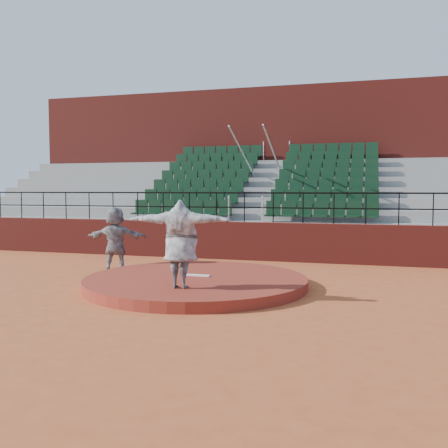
# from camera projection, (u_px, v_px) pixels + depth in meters

# --- Properties ---
(ground) EXTENTS (90.00, 90.00, 0.00)m
(ground) POSITION_uv_depth(u_px,v_px,m) (196.00, 287.00, 12.37)
(ground) COLOR #AF5027
(ground) RESTS_ON ground
(pitchers_mound) EXTENTS (5.50, 5.50, 0.25)m
(pitchers_mound) POSITION_uv_depth(u_px,v_px,m) (196.00, 282.00, 12.37)
(pitchers_mound) COLOR maroon
(pitchers_mound) RESTS_ON ground
(pitching_rubber) EXTENTS (0.60, 0.15, 0.03)m
(pitching_rubber) POSITION_uv_depth(u_px,v_px,m) (198.00, 275.00, 12.50)
(pitching_rubber) COLOR white
(pitching_rubber) RESTS_ON pitchers_mound
(boundary_wall) EXTENTS (24.00, 0.30, 1.30)m
(boundary_wall) POSITION_uv_depth(u_px,v_px,m) (244.00, 241.00, 17.12)
(boundary_wall) COLOR maroon
(boundary_wall) RESTS_ON ground
(wall_railing) EXTENTS (24.04, 0.05, 1.03)m
(wall_railing) POSITION_uv_depth(u_px,v_px,m) (244.00, 201.00, 17.02)
(wall_railing) COLOR black
(wall_railing) RESTS_ON boundary_wall
(seating_deck) EXTENTS (24.00, 5.97, 4.63)m
(seating_deck) POSITION_uv_depth(u_px,v_px,m) (265.00, 213.00, 20.55)
(seating_deck) COLOR gray
(seating_deck) RESTS_ON ground
(press_box_facade) EXTENTS (24.00, 3.00, 7.10)m
(press_box_facade) POSITION_uv_depth(u_px,v_px,m) (282.00, 166.00, 24.20)
(press_box_facade) COLOR maroon
(press_box_facade) RESTS_ON ground
(pitcher) EXTENTS (2.44, 0.85, 1.95)m
(pitcher) POSITION_uv_depth(u_px,v_px,m) (181.00, 244.00, 10.95)
(pitcher) COLOR black
(pitcher) RESTS_ON pitchers_mound
(fielder) EXTENTS (1.85, 0.95, 1.91)m
(fielder) POSITION_uv_depth(u_px,v_px,m) (116.00, 239.00, 14.73)
(fielder) COLOR black
(fielder) RESTS_ON ground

